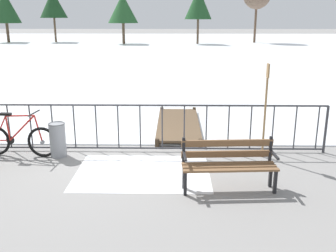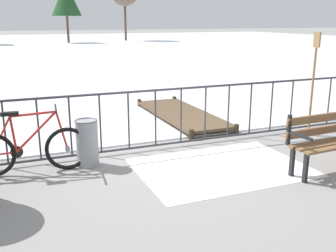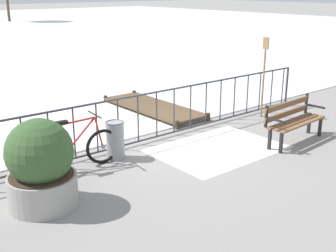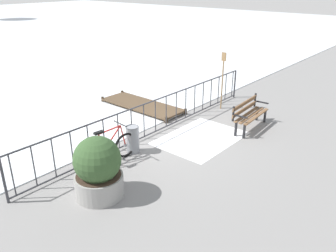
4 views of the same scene
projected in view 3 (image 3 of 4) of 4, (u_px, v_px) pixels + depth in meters
ground_plane at (157, 140)px, 9.29m from camera, size 160.00×160.00×0.00m
snow_patch at (218, 149)px, 8.78m from camera, size 2.55×1.83×0.01m
railing_fence at (157, 115)px, 9.12m from camera, size 9.06×0.06×1.07m
bicycle_near_railing at (75, 150)px, 7.67m from camera, size 1.71×0.52×0.97m
park_bench at (293, 118)px, 9.07m from camera, size 1.63×0.58×0.89m
planter_with_shrub at (41, 166)px, 6.32m from camera, size 1.02×1.02×1.34m
trash_bin at (115, 140)px, 8.18m from camera, size 0.35×0.35×0.73m
oar_upright at (264, 72)px, 10.60m from camera, size 0.04×0.16×1.98m
wooden_dock at (153, 107)px, 11.43m from camera, size 1.10×3.22×0.20m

